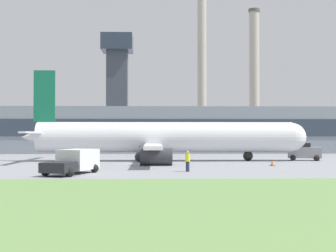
{
  "coord_description": "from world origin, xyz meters",
  "views": [
    {
      "loc": [
        0.59,
        -51.24,
        3.21
      ],
      "look_at": [
        2.4,
        5.4,
        4.24
      ],
      "focal_mm": 50.0,
      "sensor_mm": 36.0,
      "label": 1
    }
  ],
  "objects_px": {
    "airplane": "(162,138)",
    "ground_crew_person": "(188,161)",
    "pushback_tug": "(304,153)",
    "baggage_truck": "(74,162)"
  },
  "relations": [
    {
      "from": "airplane",
      "to": "ground_crew_person",
      "type": "xyz_separation_m",
      "value": [
        1.88,
        -16.28,
        -1.88
      ]
    },
    {
      "from": "pushback_tug",
      "to": "baggage_truck",
      "type": "distance_m",
      "value": 31.42
    },
    {
      "from": "airplane",
      "to": "pushback_tug",
      "type": "xyz_separation_m",
      "value": [
        17.62,
        0.58,
        -1.82
      ]
    },
    {
      "from": "pushback_tug",
      "to": "baggage_truck",
      "type": "height_order",
      "value": "pushback_tug"
    },
    {
      "from": "baggage_truck",
      "to": "ground_crew_person",
      "type": "height_order",
      "value": "baggage_truck"
    },
    {
      "from": "pushback_tug",
      "to": "ground_crew_person",
      "type": "distance_m",
      "value": 23.06
    },
    {
      "from": "airplane",
      "to": "ground_crew_person",
      "type": "distance_m",
      "value": 16.49
    },
    {
      "from": "pushback_tug",
      "to": "ground_crew_person",
      "type": "height_order",
      "value": "pushback_tug"
    },
    {
      "from": "ground_crew_person",
      "to": "pushback_tug",
      "type": "bearing_deg",
      "value": 46.97
    },
    {
      "from": "airplane",
      "to": "pushback_tug",
      "type": "relative_size",
      "value": 8.04
    }
  ]
}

